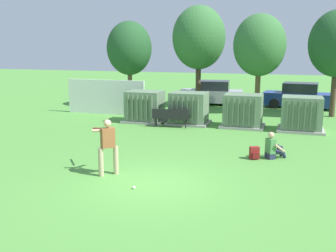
{
  "coord_description": "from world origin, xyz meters",
  "views": [
    {
      "loc": [
        3.61,
        -10.04,
        3.88
      ],
      "look_at": [
        -0.63,
        3.5,
        1.0
      ],
      "focal_mm": 41.84,
      "sensor_mm": 36.0,
      "label": 1
    }
  ],
  "objects_px": {
    "seated_spectator": "(273,148)",
    "batter": "(107,144)",
    "transformer_mid_west": "(189,109)",
    "transformer_west": "(145,107)",
    "transformer_mid_east": "(243,111)",
    "parked_car_leftmost": "(212,93)",
    "transformer_east": "(301,114)",
    "backpack": "(254,153)",
    "parked_car_left_of_center": "(298,96)",
    "sports_ball": "(134,187)",
    "park_bench": "(171,117)"
  },
  "relations": [
    {
      "from": "sports_ball",
      "to": "backpack",
      "type": "distance_m",
      "value": 4.97
    },
    {
      "from": "transformer_mid_east",
      "to": "batter",
      "type": "height_order",
      "value": "batter"
    },
    {
      "from": "batter",
      "to": "backpack",
      "type": "bearing_deg",
      "value": 36.45
    },
    {
      "from": "park_bench",
      "to": "parked_car_leftmost",
      "type": "height_order",
      "value": "parked_car_leftmost"
    },
    {
      "from": "transformer_west",
      "to": "transformer_mid_west",
      "type": "bearing_deg",
      "value": 3.1
    },
    {
      "from": "batter",
      "to": "transformer_mid_west",
      "type": "bearing_deg",
      "value": 87.58
    },
    {
      "from": "sports_ball",
      "to": "park_bench",
      "type": "bearing_deg",
      "value": 100.2
    },
    {
      "from": "transformer_west",
      "to": "park_bench",
      "type": "bearing_deg",
      "value": -29.78
    },
    {
      "from": "sports_ball",
      "to": "parked_car_leftmost",
      "type": "xyz_separation_m",
      "value": [
        -1.12,
        16.73,
        0.71
      ]
    },
    {
      "from": "batter",
      "to": "parked_car_leftmost",
      "type": "bearing_deg",
      "value": 89.55
    },
    {
      "from": "transformer_west",
      "to": "sports_ball",
      "type": "relative_size",
      "value": 23.33
    },
    {
      "from": "transformer_west",
      "to": "backpack",
      "type": "height_order",
      "value": "transformer_west"
    },
    {
      "from": "seated_spectator",
      "to": "batter",
      "type": "bearing_deg",
      "value": -144.78
    },
    {
      "from": "transformer_east",
      "to": "sports_ball",
      "type": "bearing_deg",
      "value": -115.76
    },
    {
      "from": "transformer_east",
      "to": "backpack",
      "type": "xyz_separation_m",
      "value": [
        -1.64,
        -5.42,
        -0.57
      ]
    },
    {
      "from": "transformer_mid_east",
      "to": "park_bench",
      "type": "xyz_separation_m",
      "value": [
        -3.36,
        -1.12,
        -0.25
      ]
    },
    {
      "from": "batter",
      "to": "backpack",
      "type": "height_order",
      "value": "batter"
    },
    {
      "from": "transformer_east",
      "to": "park_bench",
      "type": "bearing_deg",
      "value": -170.44
    },
    {
      "from": "seated_spectator",
      "to": "parked_car_leftmost",
      "type": "bearing_deg",
      "value": 110.52
    },
    {
      "from": "park_bench",
      "to": "parked_car_left_of_center",
      "type": "height_order",
      "value": "parked_car_left_of_center"
    },
    {
      "from": "sports_ball",
      "to": "backpack",
      "type": "xyz_separation_m",
      "value": [
        2.92,
        4.02,
        0.17
      ]
    },
    {
      "from": "park_bench",
      "to": "sports_ball",
      "type": "bearing_deg",
      "value": -79.8
    },
    {
      "from": "parked_car_left_of_center",
      "to": "transformer_west",
      "type": "bearing_deg",
      "value": -136.08
    },
    {
      "from": "transformer_mid_west",
      "to": "park_bench",
      "type": "bearing_deg",
      "value": -119.97
    },
    {
      "from": "transformer_mid_east",
      "to": "sports_ball",
      "type": "distance_m",
      "value": 9.74
    },
    {
      "from": "park_bench",
      "to": "batter",
      "type": "distance_m",
      "value": 7.48
    },
    {
      "from": "sports_ball",
      "to": "transformer_mid_east",
      "type": "bearing_deg",
      "value": 79.03
    },
    {
      "from": "seated_spectator",
      "to": "parked_car_leftmost",
      "type": "distance_m",
      "value": 13.26
    },
    {
      "from": "transformer_mid_east",
      "to": "backpack",
      "type": "height_order",
      "value": "transformer_mid_east"
    },
    {
      "from": "transformer_mid_west",
      "to": "parked_car_leftmost",
      "type": "relative_size",
      "value": 0.48
    },
    {
      "from": "transformer_mid_west",
      "to": "backpack",
      "type": "xyz_separation_m",
      "value": [
        3.8,
        -5.49,
        -0.57
      ]
    },
    {
      "from": "seated_spectator",
      "to": "transformer_west",
      "type": "bearing_deg",
      "value": 143.03
    },
    {
      "from": "transformer_mid_east",
      "to": "transformer_east",
      "type": "height_order",
      "value": "same"
    },
    {
      "from": "transformer_west",
      "to": "backpack",
      "type": "xyz_separation_m",
      "value": [
        6.13,
        -5.36,
        -0.57
      ]
    },
    {
      "from": "park_bench",
      "to": "batter",
      "type": "bearing_deg",
      "value": -87.92
    },
    {
      "from": "seated_spectator",
      "to": "backpack",
      "type": "bearing_deg",
      "value": -154.2
    },
    {
      "from": "transformer_mid_east",
      "to": "parked_car_leftmost",
      "type": "relative_size",
      "value": 0.48
    },
    {
      "from": "park_bench",
      "to": "parked_car_leftmost",
      "type": "xyz_separation_m",
      "value": [
        0.39,
        8.31,
        0.22
      ]
    },
    {
      "from": "batter",
      "to": "seated_spectator",
      "type": "distance_m",
      "value": 5.87
    },
    {
      "from": "backpack",
      "to": "parked_car_leftmost",
      "type": "relative_size",
      "value": 0.1
    },
    {
      "from": "transformer_west",
      "to": "parked_car_left_of_center",
      "type": "height_order",
      "value": "same"
    },
    {
      "from": "backpack",
      "to": "parked_car_leftmost",
      "type": "height_order",
      "value": "parked_car_leftmost"
    },
    {
      "from": "transformer_east",
      "to": "parked_car_left_of_center",
      "type": "xyz_separation_m",
      "value": [
        -0.06,
        7.37,
        -0.04
      ]
    },
    {
      "from": "batter",
      "to": "transformer_mid_east",
      "type": "bearing_deg",
      "value": 70.2
    },
    {
      "from": "sports_ball",
      "to": "batter",
      "type": "bearing_deg",
      "value": 142.7
    },
    {
      "from": "transformer_mid_west",
      "to": "transformer_west",
      "type": "bearing_deg",
      "value": -176.9
    },
    {
      "from": "transformer_east",
      "to": "seated_spectator",
      "type": "height_order",
      "value": "transformer_east"
    },
    {
      "from": "transformer_west",
      "to": "parked_car_leftmost",
      "type": "xyz_separation_m",
      "value": [
        2.09,
        7.34,
        -0.04
      ]
    },
    {
      "from": "transformer_mid_west",
      "to": "sports_ball",
      "type": "bearing_deg",
      "value": -84.7
    },
    {
      "from": "batter",
      "to": "parked_car_leftmost",
      "type": "distance_m",
      "value": 15.78
    }
  ]
}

